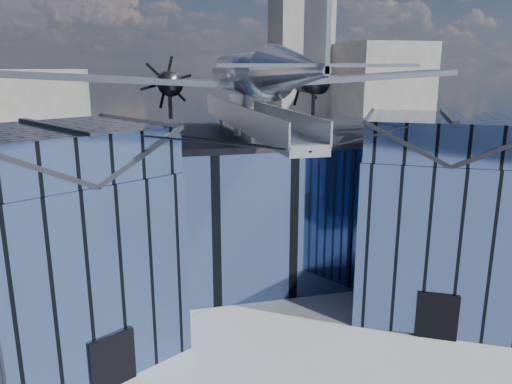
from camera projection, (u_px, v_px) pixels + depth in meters
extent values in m
plane|color=gray|center=(264.00, 318.00, 29.55)|extent=(120.00, 120.00, 0.00)
cube|color=#486094|center=(233.00, 202.00, 36.84)|extent=(28.00, 14.00, 9.50)
cube|color=#23252A|center=(232.00, 135.00, 35.62)|extent=(28.00, 14.00, 0.40)
cube|color=#486094|center=(68.00, 266.00, 24.94)|extent=(11.79, 11.43, 9.50)
cube|color=#486094|center=(56.00, 151.00, 23.50)|extent=(11.56, 11.20, 2.20)
cube|color=#23252A|center=(6.00, 157.00, 21.98)|extent=(7.98, 9.23, 2.40)
cube|color=#23252A|center=(100.00, 146.00, 25.02)|extent=(7.98, 9.23, 2.40)
cube|color=#23252A|center=(54.00, 126.00, 23.22)|extent=(4.30, 7.10, 0.18)
cube|color=black|center=(113.00, 361.00, 22.97)|extent=(2.03, 1.32, 2.60)
cube|color=black|center=(145.00, 245.00, 27.98)|extent=(0.34, 0.34, 9.50)
cube|color=#486094|center=(437.00, 233.00, 29.95)|extent=(11.79, 11.43, 9.50)
cube|color=#486094|center=(447.00, 136.00, 28.51)|extent=(11.56, 11.20, 2.20)
cube|color=#23252A|center=(406.00, 134.00, 29.10)|extent=(7.98, 9.23, 2.40)
cube|color=#23252A|center=(489.00, 137.00, 27.92)|extent=(7.98, 9.23, 2.40)
cube|color=#23252A|center=(448.00, 116.00, 28.23)|extent=(4.30, 7.10, 0.18)
cube|color=black|center=(437.00, 316.00, 27.02)|extent=(2.03, 1.32, 2.60)
cube|color=black|center=(361.00, 226.00, 31.13)|extent=(0.34, 0.34, 9.50)
cube|color=#999EA6|center=(250.00, 124.00, 30.11)|extent=(1.80, 21.00, 0.50)
cube|color=#999EA6|center=(235.00, 113.00, 29.74)|extent=(0.08, 21.00, 1.10)
cube|color=#999EA6|center=(264.00, 112.00, 30.17)|extent=(0.08, 21.00, 1.10)
cylinder|color=#999EA6|center=(222.00, 119.00, 39.20)|extent=(0.44, 0.44, 1.35)
cylinder|color=#999EA6|center=(238.00, 128.00, 33.57)|extent=(0.44, 0.44, 1.35)
cylinder|color=#999EA6|center=(252.00, 136.00, 29.81)|extent=(0.44, 0.44, 1.35)
cylinder|color=#999EA6|center=(248.00, 107.00, 30.35)|extent=(0.70, 0.70, 1.40)
cylinder|color=black|center=(173.00, 139.00, 21.74)|extent=(10.55, 6.08, 0.69)
cylinder|color=black|center=(391.00, 131.00, 24.24)|extent=(10.55, 6.08, 0.69)
cylinder|color=black|center=(206.00, 139.00, 27.65)|extent=(6.09, 17.04, 1.19)
cylinder|color=black|center=(308.00, 135.00, 29.08)|extent=(6.09, 17.04, 1.19)
cylinder|color=#A7ABB3|center=(248.00, 74.00, 29.87)|extent=(2.50, 11.00, 2.50)
sphere|color=#A7ABB3|center=(230.00, 73.00, 35.04)|extent=(2.50, 2.50, 2.50)
cube|color=black|center=(233.00, 63.00, 33.93)|extent=(1.60, 1.40, 0.50)
cone|color=#A7ABB3|center=(296.00, 70.00, 21.34)|extent=(2.50, 7.00, 2.50)
cube|color=#A7ABB3|center=(317.00, 27.00, 18.79)|extent=(0.18, 2.40, 3.40)
cube|color=#A7ABB3|center=(315.00, 65.00, 19.22)|extent=(8.00, 1.80, 0.14)
cube|color=#A7ABB3|center=(128.00, 80.00, 29.21)|extent=(14.00, 3.20, 1.08)
cylinder|color=black|center=(169.00, 83.00, 30.41)|extent=(1.44, 3.20, 1.44)
cone|color=black|center=(166.00, 82.00, 32.10)|extent=(0.70, 0.70, 0.70)
cube|color=black|center=(166.00, 82.00, 32.24)|extent=(1.05, 0.06, 3.33)
cube|color=black|center=(166.00, 82.00, 32.24)|extent=(2.53, 0.06, 2.53)
cube|color=black|center=(166.00, 82.00, 32.24)|extent=(3.33, 0.06, 1.05)
cylinder|color=black|center=(170.00, 104.00, 30.15)|extent=(0.24, 0.24, 1.75)
cube|color=#A7ABB3|center=(348.00, 78.00, 32.55)|extent=(14.00, 3.20, 1.08)
cylinder|color=black|center=(311.00, 82.00, 32.61)|extent=(1.44, 3.20, 1.44)
cone|color=black|center=(301.00, 81.00, 34.30)|extent=(0.70, 0.70, 0.70)
cube|color=black|center=(301.00, 81.00, 34.44)|extent=(1.05, 0.06, 3.33)
cube|color=black|center=(301.00, 81.00, 34.44)|extent=(2.53, 0.06, 2.53)
cube|color=black|center=(301.00, 81.00, 34.44)|extent=(3.33, 0.06, 1.05)
cylinder|color=black|center=(313.00, 102.00, 32.34)|extent=(0.24, 0.24, 1.75)
cube|color=gray|center=(378.00, 101.00, 80.07)|extent=(12.00, 14.00, 18.00)
cube|color=gray|center=(40.00, 117.00, 74.73)|extent=(14.00, 10.00, 14.00)
cube|color=gray|center=(300.00, 75.00, 86.10)|extent=(9.00, 9.00, 26.00)
cylinder|color=#352615|center=(433.00, 213.00, 46.62)|extent=(0.35, 0.35, 2.24)
sphere|color=#254C1A|center=(435.00, 192.00, 46.13)|extent=(3.34, 3.34, 2.92)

